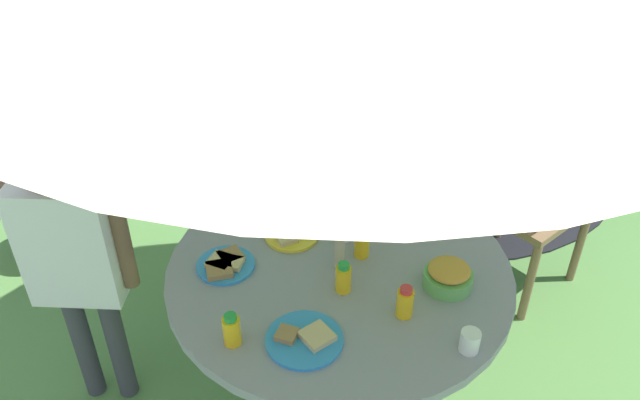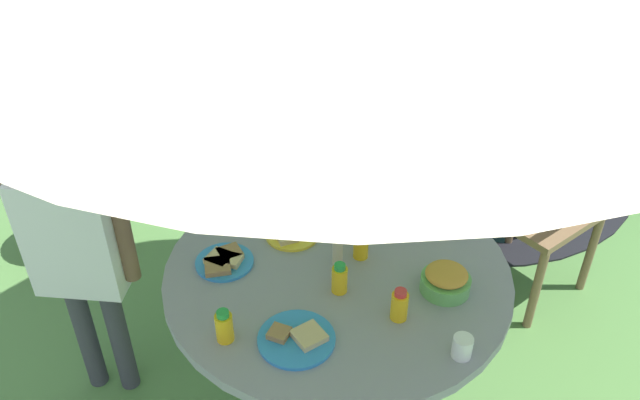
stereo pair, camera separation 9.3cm
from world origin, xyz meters
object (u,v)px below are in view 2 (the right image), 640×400
plate_near_right (224,261)px  garden_table (337,302)px  potted_plant (58,197)px  juice_bottle_back_edge (340,279)px  plate_mid_left (292,233)px  juice_bottle_mid_right (399,305)px  cup_far (346,231)px  juice_bottle_near_left (437,213)px  dome_tent (472,62)px  plate_far_right (390,217)px  plate_center_back (297,338)px  cup_near (462,347)px  child_in_pink_shirt (437,164)px  juice_bottle_front_edge (224,327)px  child_in_white_shirt (74,233)px  juice_bottle_spot_a (361,244)px  wooden_chair (550,184)px  plate_far_left (325,192)px  snack_bowl (446,280)px  juice_bottle_center_front (259,182)px

plate_near_right → garden_table: bearing=9.3°
potted_plant → juice_bottle_back_edge: juice_bottle_back_edge is taller
plate_mid_left → juice_bottle_mid_right: 0.55m
cup_far → juice_bottle_near_left: bearing=26.6°
dome_tent → plate_far_right: dome_tent is taller
dome_tent → juice_bottle_near_left: bearing=-91.9°
plate_center_back → cup_near: size_ratio=3.33×
child_in_pink_shirt → juice_bottle_front_edge: 1.30m
garden_table → child_in_white_shirt: child_in_white_shirt is taller
juice_bottle_front_edge → juice_bottle_spot_a: 0.58m
wooden_chair → juice_bottle_back_edge: 1.37m
child_in_white_shirt → plate_center_back: child_in_white_shirt is taller
child_in_pink_shirt → juice_bottle_near_left: bearing=23.8°
plate_near_right → juice_bottle_near_left: 0.81m
plate_far_left → juice_bottle_back_edge: size_ratio=1.71×
juice_bottle_mid_right → cup_far: 0.43m
juice_bottle_mid_right → juice_bottle_front_edge: same height
child_in_pink_shirt → snack_bowl: (0.07, -0.80, 0.05)m
potted_plant → child_in_white_shirt: child_in_white_shirt is taller
wooden_chair → plate_near_right: size_ratio=4.80×
child_in_pink_shirt → child_in_white_shirt: 1.51m
juice_bottle_center_front → juice_bottle_back_edge: bearing=-49.4°
plate_mid_left → juice_bottle_near_left: 0.55m
garden_table → juice_bottle_back_edge: (0.03, -0.11, 0.22)m
garden_table → juice_bottle_spot_a: size_ratio=9.71×
plate_center_back → plate_near_right: (-0.33, 0.29, 0.00)m
potted_plant → plate_center_back: (1.54, -1.07, 0.43)m
juice_bottle_center_front → cup_far: juice_bottle_center_front is taller
garden_table → cup_near: 0.57m
wooden_chair → juice_bottle_spot_a: (-0.76, -0.90, 0.23)m
child_in_white_shirt → plate_far_right: (1.08, 0.41, -0.06)m
plate_near_right → juice_bottle_spot_a: bearing=16.8°
plate_far_left → juice_bottle_mid_right: 0.73m
child_in_pink_shirt → cup_near: (0.13, -1.08, 0.04)m
wooden_chair → plate_far_right: wooden_chair is taller
juice_bottle_back_edge → cup_far: bearing=95.7°
garden_table → child_in_pink_shirt: bearing=68.6°
potted_plant → juice_bottle_mid_right: bearing=-26.3°
plate_center_back → juice_bottle_near_left: juice_bottle_near_left is taller
plate_center_back → juice_bottle_near_left: (0.38, 0.69, 0.04)m
snack_bowl → juice_bottle_back_edge: juice_bottle_back_edge is taller
wooden_chair → cup_far: (-0.83, -0.81, 0.21)m
snack_bowl → juice_bottle_near_left: (-0.05, 0.37, 0.01)m
cup_near → garden_table: bearing=144.1°
garden_table → juice_bottle_center_front: juice_bottle_center_front is taller
snack_bowl → juice_bottle_center_front: juice_bottle_center_front is taller
plate_mid_left → juice_bottle_back_edge: bearing=-48.5°
juice_bottle_spot_a → snack_bowl: bearing=-20.4°
child_in_pink_shirt → plate_near_right: child_in_pink_shirt is taller
plate_far_left → juice_bottle_front_edge: size_ratio=1.68×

